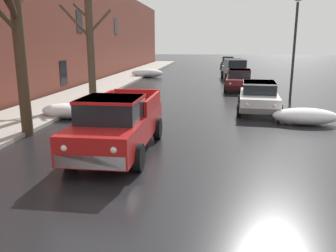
% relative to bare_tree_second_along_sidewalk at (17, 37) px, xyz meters
% --- Properties ---
extents(left_sidewalk_slab, '(3.24, 80.00, 0.14)m').
position_rel_bare_tree_second_along_sidewalk_xyz_m(left_sidewalk_slab, '(-1.59, 9.16, -3.34)').
color(left_sidewalk_slab, '#A8A399').
rests_on(left_sidewalk_slab, ground).
extents(brick_townhouse_facade, '(0.63, 80.00, 8.53)m').
position_rel_bare_tree_second_along_sidewalk_xyz_m(brick_townhouse_facade, '(-3.71, 9.16, 0.85)').
color(brick_townhouse_facade, brown).
rests_on(brick_townhouse_facade, ground).
extents(snow_bank_near_corner_left, '(3.04, 1.31, 0.79)m').
position_rel_bare_tree_second_along_sidewalk_xyz_m(snow_bank_near_corner_left, '(0.35, 21.76, -3.02)').
color(snow_bank_near_corner_left, white).
rests_on(snow_bank_near_corner_left, ground).
extents(snow_bank_along_left_kerb, '(2.56, 1.16, 0.67)m').
position_rel_bare_tree_second_along_sidewalk_xyz_m(snow_bank_along_left_kerb, '(10.11, 3.05, -3.08)').
color(snow_bank_along_left_kerb, white).
rests_on(snow_bank_along_left_kerb, ground).
extents(snow_bank_mid_block_left, '(2.23, 1.14, 0.70)m').
position_rel_bare_tree_second_along_sidewalk_xyz_m(snow_bank_mid_block_left, '(0.33, 3.00, -3.08)').
color(snow_bank_mid_block_left, white).
rests_on(snow_bank_mid_block_left, ground).
extents(bare_tree_second_along_sidewalk, '(2.24, 2.70, 6.45)m').
position_rel_bare_tree_second_along_sidewalk_xyz_m(bare_tree_second_along_sidewalk, '(0.00, 0.00, 0.00)').
color(bare_tree_second_along_sidewalk, '#423323').
rests_on(bare_tree_second_along_sidewalk, ground).
extents(bare_tree_mid_block, '(2.43, 2.13, 7.40)m').
position_rel_bare_tree_second_along_sidewalk_xyz_m(bare_tree_mid_block, '(-0.02, 7.08, 0.33)').
color(bare_tree_mid_block, '#4C3D2D').
rests_on(bare_tree_mid_block, ground).
extents(pickup_truck_red_approaching_near_lane, '(2.08, 5.27, 1.76)m').
position_rel_bare_tree_second_along_sidewalk_xyz_m(pickup_truck_red_approaching_near_lane, '(3.76, -1.49, -2.53)').
color(pickup_truck_red_approaching_near_lane, red).
rests_on(pickup_truck_red_approaching_near_lane, ground).
extents(sedan_white_parked_kerbside_close, '(2.19, 4.32, 1.42)m').
position_rel_bare_tree_second_along_sidewalk_xyz_m(sedan_white_parked_kerbside_close, '(8.70, 5.55, -2.66)').
color(sedan_white_parked_kerbside_close, silver).
rests_on(sedan_white_parked_kerbside_close, ground).
extents(sedan_maroon_parked_kerbside_mid, '(2.16, 4.39, 1.42)m').
position_rel_bare_tree_second_along_sidewalk_xyz_m(sedan_maroon_parked_kerbside_mid, '(8.34, 13.37, -2.65)').
color(sedan_maroon_parked_kerbside_mid, maroon).
rests_on(sedan_maroon_parked_kerbside_mid, ground).
extents(suv_grey_parked_far_down_block, '(2.31, 4.84, 1.82)m').
position_rel_bare_tree_second_along_sidewalk_xyz_m(suv_grey_parked_far_down_block, '(8.44, 20.50, -2.42)').
color(suv_grey_parked_far_down_block, slate).
rests_on(suv_grey_parked_far_down_block, ground).
extents(sedan_darkblue_queued_behind_truck, '(1.92, 3.90, 1.42)m').
position_rel_bare_tree_second_along_sidewalk_xyz_m(sedan_darkblue_queued_behind_truck, '(8.56, 27.87, -2.66)').
color(sedan_darkblue_queued_behind_truck, navy).
rests_on(sedan_darkblue_queued_behind_truck, ground).
extents(sedan_green_at_far_intersection, '(2.00, 4.45, 1.42)m').
position_rel_bare_tree_second_along_sidewalk_xyz_m(sedan_green_at_far_intersection, '(8.46, 35.44, -2.65)').
color(sedan_green_at_far_intersection, '#1E5633').
rests_on(sedan_green_at_far_intersection, ground).
extents(street_lamp_post, '(0.44, 0.24, 5.63)m').
position_rel_bare_tree_second_along_sidewalk_xyz_m(street_lamp_post, '(11.03, 9.64, -0.24)').
color(street_lamp_post, '#28282D').
rests_on(street_lamp_post, ground).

